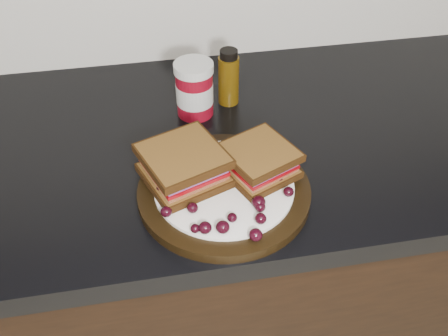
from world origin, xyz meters
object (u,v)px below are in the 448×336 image
at_px(plate, 224,191).
at_px(sandwich_left, 184,166).
at_px(oil_bottle, 229,77).
at_px(condiment_jar, 194,89).

xyz_separation_m(plate, sandwich_left, (-0.06, 0.03, 0.04)).
bearing_deg(plate, oil_bottle, 77.83).
relative_size(plate, condiment_jar, 2.54).
distance_m(plate, oil_bottle, 0.28).
bearing_deg(condiment_jar, sandwich_left, -102.33).
relative_size(plate, oil_bottle, 2.43).
bearing_deg(plate, sandwich_left, 156.44).
relative_size(sandwich_left, condiment_jar, 1.10).
bearing_deg(sandwich_left, oil_bottle, 42.92).
bearing_deg(oil_bottle, sandwich_left, -116.23).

